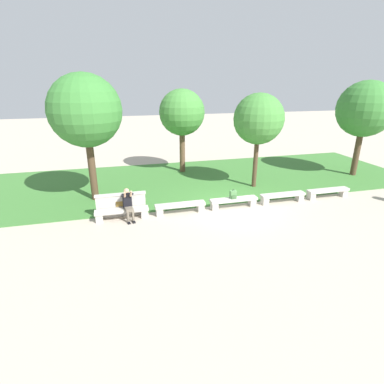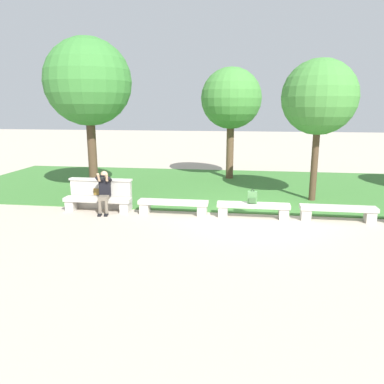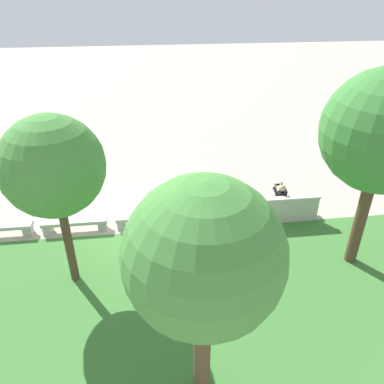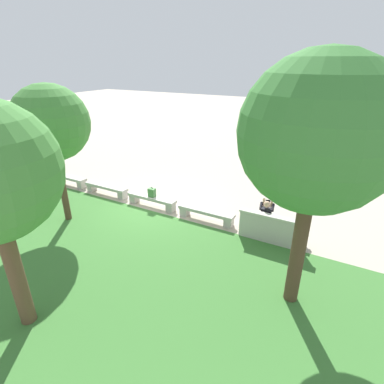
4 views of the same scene
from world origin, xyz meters
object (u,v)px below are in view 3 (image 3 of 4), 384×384
(tree_left_background, at_px, (384,133))
(tree_far_back, at_px, (204,257))
(bench_main, at_px, (285,209))
(bench_mid, at_px, (148,219))
(bench_far, at_px, (75,224))
(bench_near, at_px, (218,214))
(tree_behind_wall, at_px, (53,167))
(person_photographer, at_px, (279,198))
(backpack, at_px, (148,211))

(tree_left_background, distance_m, tree_far_back, 6.29)
(bench_main, height_order, bench_mid, same)
(bench_main, bearing_deg, tree_far_back, 57.42)
(bench_main, bearing_deg, tree_left_background, 114.46)
(bench_main, distance_m, bench_far, 7.39)
(bench_near, relative_size, tree_behind_wall, 0.45)
(bench_far, relative_size, tree_far_back, 0.44)
(bench_mid, bearing_deg, bench_far, 0.00)
(person_photographer, xyz_separation_m, tree_behind_wall, (6.79, 2.48, 2.85))
(bench_main, distance_m, backpack, 4.90)
(bench_far, relative_size, person_photographer, 1.65)
(bench_near, bearing_deg, bench_far, 0.00)
(bench_near, xyz_separation_m, person_photographer, (-2.19, -0.08, 0.43))
(bench_main, bearing_deg, tree_behind_wall, 18.78)
(bench_near, bearing_deg, backpack, 0.04)
(person_photographer, xyz_separation_m, tree_far_back, (3.68, 6.26, 2.88))
(bench_main, height_order, tree_left_background, tree_left_background)
(tree_left_background, bearing_deg, bench_far, -16.79)
(bench_main, distance_m, tree_left_background, 4.78)
(bench_mid, xyz_separation_m, tree_behind_wall, (2.13, 2.40, 3.28))
(person_photographer, xyz_separation_m, tree_left_background, (-1.45, 2.66, 3.41))
(bench_near, distance_m, bench_far, 4.93)
(bench_mid, xyz_separation_m, tree_left_background, (-6.10, 2.58, 3.84))
(bench_mid, height_order, person_photographer, person_photographer)
(bench_mid, height_order, backpack, backpack)
(bench_near, bearing_deg, bench_main, 180.00)
(tree_behind_wall, distance_m, tree_far_back, 4.89)
(bench_main, bearing_deg, bench_mid, 0.00)
(bench_main, xyz_separation_m, backpack, (4.89, 0.00, 0.32))
(backpack, relative_size, tree_far_back, 0.09)
(tree_far_back, bearing_deg, bench_mid, -81.04)
(bench_far, distance_m, backpack, 2.52)
(bench_mid, xyz_separation_m, backpack, (-0.04, 0.00, 0.32))
(bench_main, relative_size, bench_near, 1.00)
(bench_far, height_order, tree_left_background, tree_left_background)
(person_photographer, bearing_deg, tree_behind_wall, 20.05)
(backpack, distance_m, tree_behind_wall, 4.38)
(bench_main, xyz_separation_m, person_photographer, (0.27, -0.08, 0.43))
(person_photographer, distance_m, tree_far_back, 7.81)
(bench_main, bearing_deg, bench_far, 0.00)
(bench_main, distance_m, bench_near, 2.46)
(bench_far, relative_size, backpack, 5.09)
(bench_near, distance_m, tree_left_background, 5.89)
(tree_behind_wall, xyz_separation_m, tree_far_back, (-3.11, 3.78, 0.03))
(bench_near, distance_m, tree_far_back, 7.17)
(bench_mid, relative_size, tree_far_back, 0.44)
(person_photographer, relative_size, tree_behind_wall, 0.27)
(bench_near, bearing_deg, tree_far_back, 76.46)
(bench_mid, bearing_deg, bench_main, 180.00)
(tree_far_back, bearing_deg, tree_left_background, -144.93)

